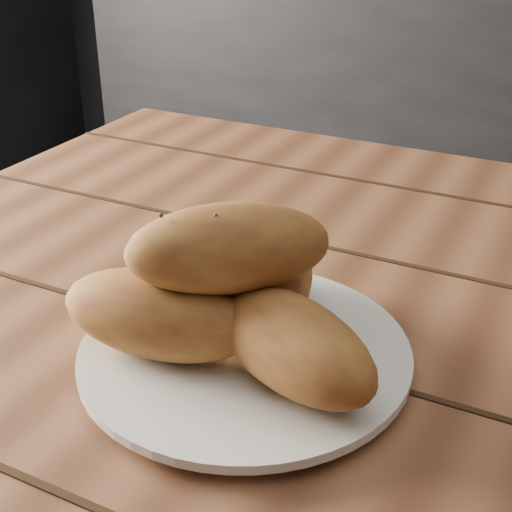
{
  "coord_description": "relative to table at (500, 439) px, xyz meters",
  "views": [
    {
      "loc": [
        0.07,
        -0.42,
        1.1
      ],
      "look_at": [
        -0.15,
        0.02,
        0.84
      ],
      "focal_mm": 50.0,
      "sensor_mm": 36.0,
      "label": 1
    }
  ],
  "objects": [
    {
      "name": "bread_rolls",
      "position": [
        -0.2,
        -0.13,
        0.17
      ],
      "size": [
        0.28,
        0.23,
        0.12
      ],
      "color": "#AE7530",
      "rests_on": "plate"
    },
    {
      "name": "plate",
      "position": [
        -0.2,
        -0.12,
        0.11
      ],
      "size": [
        0.27,
        0.27,
        0.02
      ],
      "color": "white",
      "rests_on": "table"
    },
    {
      "name": "table",
      "position": [
        0.0,
        0.0,
        0.0
      ],
      "size": [
        1.39,
        0.92,
        0.75
      ],
      "color": "brown",
      "rests_on": "ground"
    }
  ]
}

